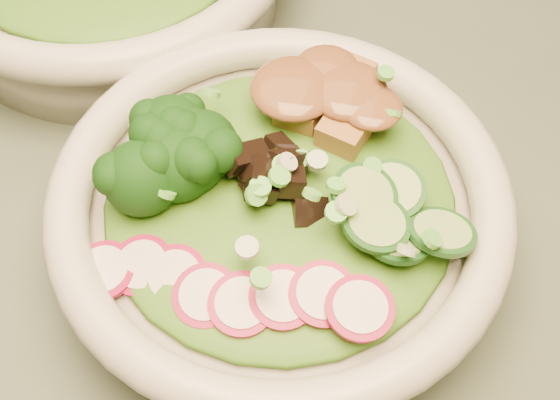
# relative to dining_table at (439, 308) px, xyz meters

# --- Properties ---
(dining_table) EXTENTS (1.20, 0.80, 0.75)m
(dining_table) POSITION_rel_dining_table_xyz_m (0.00, 0.00, 0.00)
(dining_table) COLOR black
(dining_table) RESTS_ON ground
(salad_bowl) EXTENTS (0.27, 0.27, 0.07)m
(salad_bowl) POSITION_rel_dining_table_xyz_m (-0.11, -0.04, 0.15)
(salad_bowl) COLOR beige
(salad_bowl) RESTS_ON dining_table
(lettuce_bed) EXTENTS (0.20, 0.20, 0.02)m
(lettuce_bed) POSITION_rel_dining_table_xyz_m (-0.11, -0.04, 0.17)
(lettuce_bed) COLOR #306715
(lettuce_bed) RESTS_ON salad_bowl
(broccoli_florets) EXTENTS (0.10, 0.09, 0.04)m
(broccoli_florets) POSITION_rel_dining_table_xyz_m (-0.18, -0.04, 0.19)
(broccoli_florets) COLOR black
(broccoli_florets) RESTS_ON salad_bowl
(radish_slices) EXTENTS (0.12, 0.07, 0.02)m
(radish_slices) POSITION_rel_dining_table_xyz_m (-0.12, -0.11, 0.18)
(radish_slices) COLOR maroon
(radish_slices) RESTS_ON salad_bowl
(cucumber_slices) EXTENTS (0.09, 0.09, 0.04)m
(cucumber_slices) POSITION_rel_dining_table_xyz_m (-0.05, -0.05, 0.19)
(cucumber_slices) COLOR #97BE69
(cucumber_slices) RESTS_ON salad_bowl
(mushroom_heap) EXTENTS (0.09, 0.09, 0.04)m
(mushroom_heap) POSITION_rel_dining_table_xyz_m (-0.11, -0.03, 0.19)
(mushroom_heap) COLOR black
(mushroom_heap) RESTS_ON salad_bowl
(tofu_cubes) EXTENTS (0.10, 0.08, 0.04)m
(tofu_cubes) POSITION_rel_dining_table_xyz_m (-0.11, 0.02, 0.19)
(tofu_cubes) COLOR olive
(tofu_cubes) RESTS_ON salad_bowl
(peanut_sauce) EXTENTS (0.07, 0.06, 0.02)m
(peanut_sauce) POSITION_rel_dining_table_xyz_m (-0.11, 0.02, 0.20)
(peanut_sauce) COLOR brown
(peanut_sauce) RESTS_ON tofu_cubes
(scallion_garnish) EXTENTS (0.19, 0.19, 0.02)m
(scallion_garnish) POSITION_rel_dining_table_xyz_m (-0.11, -0.04, 0.20)
(scallion_garnish) COLOR #5CBC42
(scallion_garnish) RESTS_ON salad_bowl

